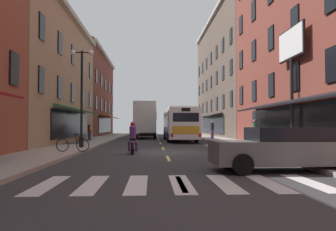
{
  "coord_description": "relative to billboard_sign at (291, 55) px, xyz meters",
  "views": [
    {
      "loc": [
        -0.74,
        -18.43,
        1.46
      ],
      "look_at": [
        0.68,
        10.39,
        2.32
      ],
      "focal_mm": 35.9,
      "sensor_mm": 36.0,
      "label": 1
    }
  ],
  "objects": [
    {
      "name": "street_lamp_twin",
      "position": [
        -12.02,
        2.27,
        -1.98
      ],
      "size": [
        1.42,
        0.32,
        5.92
      ],
      "color": "black",
      "rests_on": "sidewalk_left"
    },
    {
      "name": "crosswalk_near",
      "position": [
        -7.05,
        -9.8,
        -5.38
      ],
      "size": [
        7.1,
        2.8,
        0.01
      ],
      "color": "silver",
      "rests_on": "ground"
    },
    {
      "name": "sedan_near",
      "position": [
        -3.53,
        -7.67,
        -4.66
      ],
      "size": [
        4.59,
        1.95,
        1.4
      ],
      "color": "#515154",
      "rests_on": "ground"
    },
    {
      "name": "sedan_mid",
      "position": [
        -8.41,
        29.85,
        -4.71
      ],
      "size": [
        1.99,
        4.72,
        1.29
      ],
      "color": "navy",
      "rests_on": "ground"
    },
    {
      "name": "pedestrian_far",
      "position": [
        -1.61,
        15.53,
        -4.3
      ],
      "size": [
        0.36,
        0.36,
        1.81
      ],
      "rotation": [
        0.0,
        0.0,
        4.87
      ],
      "color": "#66387F",
      "rests_on": "sidewalk_right"
    },
    {
      "name": "transit_bus",
      "position": [
        -5.12,
        13.99,
        -3.77
      ],
      "size": [
        2.69,
        12.0,
        3.07
      ],
      "color": "white",
      "rests_on": "ground"
    },
    {
      "name": "ground_plane",
      "position": [
        -7.05,
        0.2,
        -5.43
      ],
      "size": [
        34.8,
        80.0,
        0.1
      ],
      "primitive_type": "cube",
      "color": "#333335"
    },
    {
      "name": "box_truck",
      "position": [
        -8.49,
        20.08,
        -3.3
      ],
      "size": [
        2.5,
        8.06,
        4.02
      ],
      "color": "#B21E19",
      "rests_on": "ground"
    },
    {
      "name": "bicycle_near",
      "position": [
        -11.77,
        -1.07,
        -4.88
      ],
      "size": [
        1.71,
        0.48,
        0.91
      ],
      "color": "black",
      "rests_on": "sidewalk_left"
    },
    {
      "name": "sidewalk_right",
      "position": [
        -1.15,
        0.2,
        -5.31
      ],
      "size": [
        3.0,
        80.0,
        0.14
      ],
      "primitive_type": "cube",
      "color": "#A39E93",
      "rests_on": "ground"
    },
    {
      "name": "pedestrian_mid",
      "position": [
        -0.55,
        4.98,
        -4.34
      ],
      "size": [
        0.36,
        0.36,
        1.75
      ],
      "rotation": [
        0.0,
        0.0,
        0.81
      ],
      "color": "maroon",
      "rests_on": "sidewalk_right"
    },
    {
      "name": "sidewalk_left",
      "position": [
        -12.95,
        0.2,
        -5.31
      ],
      "size": [
        3.0,
        80.0,
        0.14
      ],
      "primitive_type": "cube",
      "color": "#A39E93",
      "rests_on": "ground"
    },
    {
      "name": "pedestrian_near",
      "position": [
        -13.27,
        11.89,
        -4.41
      ],
      "size": [
        0.49,
        0.51,
        1.58
      ],
      "rotation": [
        0.0,
        0.0,
        0.7
      ],
      "color": "navy",
      "rests_on": "sidewalk_left"
    },
    {
      "name": "lane_centre_dashes",
      "position": [
        -7.05,
        -0.05,
        -5.38
      ],
      "size": [
        0.14,
        73.9,
        0.01
      ],
      "color": "#DBCC4C",
      "rests_on": "ground"
    },
    {
      "name": "billboard_sign",
      "position": [
        0.0,
        0.0,
        0.0
      ],
      "size": [
        0.4,
        3.26,
        6.78
      ],
      "color": "black",
      "rests_on": "sidewalk_right"
    },
    {
      "name": "motorcycle_rider",
      "position": [
        -8.76,
        -0.69,
        -4.68
      ],
      "size": [
        0.62,
        2.07,
        1.66
      ],
      "color": "black",
      "rests_on": "ground"
    }
  ]
}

